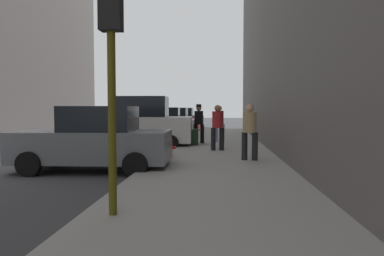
{
  "coord_description": "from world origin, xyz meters",
  "views": [
    {
      "loc": [
        6.06,
        -9.87,
        1.73
      ],
      "look_at": [
        5.1,
        3.78,
        1.01
      ],
      "focal_mm": 35.0,
      "sensor_mm": 36.0,
      "label": 1
    }
  ],
  "objects_px": {
    "parked_gray_coupe": "(94,140)",
    "parked_white_van": "(140,124)",
    "pedestrian_in_tan_coat": "(250,129)",
    "parked_red_hatchback": "(172,120)",
    "pedestrian_with_fedora": "(199,121)",
    "pedestrian_in_red_jacket": "(217,125)",
    "traffic_light": "(111,37)",
    "parked_silver_sedan": "(161,123)",
    "parked_dark_green_sedan": "(180,118)",
    "fire_hydrant": "(169,146)",
    "pedestrian_in_jeans": "(219,122)",
    "rolling_suitcase": "(194,137)"
  },
  "relations": [
    {
      "from": "parked_gray_coupe",
      "to": "pedestrian_in_tan_coat",
      "type": "bearing_deg",
      "value": 17.79
    },
    {
      "from": "rolling_suitcase",
      "to": "parked_silver_sedan",
      "type": "bearing_deg",
      "value": 112.76
    },
    {
      "from": "parked_gray_coupe",
      "to": "pedestrian_with_fedora",
      "type": "xyz_separation_m",
      "value": [
        2.52,
        7.04,
        0.29
      ]
    },
    {
      "from": "parked_gray_coupe",
      "to": "traffic_light",
      "type": "relative_size",
      "value": 1.18
    },
    {
      "from": "pedestrian_in_red_jacket",
      "to": "pedestrian_in_jeans",
      "type": "distance_m",
      "value": 3.85
    },
    {
      "from": "parked_gray_coupe",
      "to": "parked_white_van",
      "type": "xyz_separation_m",
      "value": [
        -0.0,
        6.02,
        0.18
      ]
    },
    {
      "from": "parked_gray_coupe",
      "to": "pedestrian_in_tan_coat",
      "type": "distance_m",
      "value": 4.6
    },
    {
      "from": "parked_gray_coupe",
      "to": "parked_silver_sedan",
      "type": "xyz_separation_m",
      "value": [
        -0.0,
        11.87,
        0.0
      ]
    },
    {
      "from": "fire_hydrant",
      "to": "pedestrian_in_red_jacket",
      "type": "height_order",
      "value": "pedestrian_in_red_jacket"
    },
    {
      "from": "pedestrian_in_tan_coat",
      "to": "parked_red_hatchback",
      "type": "bearing_deg",
      "value": 105.3
    },
    {
      "from": "parked_dark_green_sedan",
      "to": "pedestrian_in_red_jacket",
      "type": "bearing_deg",
      "value": -80.15
    },
    {
      "from": "pedestrian_with_fedora",
      "to": "traffic_light",
      "type": "bearing_deg",
      "value": -93.25
    },
    {
      "from": "parked_red_hatchback",
      "to": "pedestrian_in_jeans",
      "type": "height_order",
      "value": "pedestrian_in_jeans"
    },
    {
      "from": "parked_silver_sedan",
      "to": "pedestrian_with_fedora",
      "type": "relative_size",
      "value": 2.39
    },
    {
      "from": "parked_silver_sedan",
      "to": "pedestrian_with_fedora",
      "type": "distance_m",
      "value": 5.45
    },
    {
      "from": "pedestrian_in_red_jacket",
      "to": "rolling_suitcase",
      "type": "bearing_deg",
      "value": 115.14
    },
    {
      "from": "pedestrian_with_fedora",
      "to": "pedestrian_in_tan_coat",
      "type": "distance_m",
      "value": 5.94
    },
    {
      "from": "parked_gray_coupe",
      "to": "parked_white_van",
      "type": "relative_size",
      "value": 0.91
    },
    {
      "from": "pedestrian_in_jeans",
      "to": "traffic_light",
      "type": "bearing_deg",
      "value": -97.3
    },
    {
      "from": "parked_red_hatchback",
      "to": "parked_silver_sedan",
      "type": "bearing_deg",
      "value": -90.0
    },
    {
      "from": "traffic_light",
      "to": "pedestrian_with_fedora",
      "type": "relative_size",
      "value": 2.03
    },
    {
      "from": "parked_dark_green_sedan",
      "to": "pedestrian_in_tan_coat",
      "type": "distance_m",
      "value": 22.58
    },
    {
      "from": "pedestrian_with_fedora",
      "to": "pedestrian_in_tan_coat",
      "type": "relative_size",
      "value": 1.04
    },
    {
      "from": "parked_dark_green_sedan",
      "to": "pedestrian_with_fedora",
      "type": "xyz_separation_m",
      "value": [
        2.52,
        -16.51,
        0.29
      ]
    },
    {
      "from": "pedestrian_in_red_jacket",
      "to": "fire_hydrant",
      "type": "bearing_deg",
      "value": -127.99
    },
    {
      "from": "pedestrian_in_jeans",
      "to": "parked_silver_sedan",
      "type": "bearing_deg",
      "value": 131.18
    },
    {
      "from": "parked_dark_green_sedan",
      "to": "pedestrian_in_jeans",
      "type": "relative_size",
      "value": 2.49
    },
    {
      "from": "traffic_light",
      "to": "pedestrian_in_tan_coat",
      "type": "distance_m",
      "value": 6.78
    },
    {
      "from": "parked_gray_coupe",
      "to": "parked_dark_green_sedan",
      "type": "height_order",
      "value": "same"
    },
    {
      "from": "parked_white_van",
      "to": "parked_silver_sedan",
      "type": "xyz_separation_m",
      "value": [
        0.0,
        5.85,
        -0.18
      ]
    },
    {
      "from": "parked_silver_sedan",
      "to": "pedestrian_in_jeans",
      "type": "xyz_separation_m",
      "value": [
        3.46,
        -3.96,
        0.26
      ]
    },
    {
      "from": "pedestrian_in_red_jacket",
      "to": "parked_white_van",
      "type": "bearing_deg",
      "value": 150.0
    },
    {
      "from": "parked_gray_coupe",
      "to": "traffic_light",
      "type": "bearing_deg",
      "value": -68.34
    },
    {
      "from": "parked_silver_sedan",
      "to": "traffic_light",
      "type": "xyz_separation_m",
      "value": [
        1.85,
        -16.54,
        1.91
      ]
    },
    {
      "from": "fire_hydrant",
      "to": "pedestrian_with_fedora",
      "type": "height_order",
      "value": "pedestrian_with_fedora"
    },
    {
      "from": "fire_hydrant",
      "to": "parked_gray_coupe",
      "type": "bearing_deg",
      "value": -131.42
    },
    {
      "from": "parked_gray_coupe",
      "to": "fire_hydrant",
      "type": "distance_m",
      "value": 2.75
    },
    {
      "from": "pedestrian_in_tan_coat",
      "to": "pedestrian_in_jeans",
      "type": "height_order",
      "value": "same"
    },
    {
      "from": "parked_gray_coupe",
      "to": "pedestrian_in_tan_coat",
      "type": "height_order",
      "value": "pedestrian_in_tan_coat"
    },
    {
      "from": "parked_white_van",
      "to": "pedestrian_in_tan_coat",
      "type": "height_order",
      "value": "parked_white_van"
    },
    {
      "from": "parked_red_hatchback",
      "to": "parked_dark_green_sedan",
      "type": "bearing_deg",
      "value": 90.0
    },
    {
      "from": "parked_gray_coupe",
      "to": "fire_hydrant",
      "type": "height_order",
      "value": "parked_gray_coupe"
    },
    {
      "from": "pedestrian_with_fedora",
      "to": "pedestrian_in_tan_coat",
      "type": "height_order",
      "value": "pedestrian_with_fedora"
    },
    {
      "from": "pedestrian_in_tan_coat",
      "to": "parked_silver_sedan",
      "type": "bearing_deg",
      "value": 112.66
    },
    {
      "from": "parked_white_van",
      "to": "fire_hydrant",
      "type": "xyz_separation_m",
      "value": [
        1.8,
        -3.98,
        -0.54
      ]
    },
    {
      "from": "parked_red_hatchback",
      "to": "pedestrian_in_jeans",
      "type": "distance_m",
      "value": 10.09
    },
    {
      "from": "pedestrian_in_jeans",
      "to": "parked_white_van",
      "type": "bearing_deg",
      "value": -151.36
    },
    {
      "from": "parked_dark_green_sedan",
      "to": "pedestrian_in_tan_coat",
      "type": "bearing_deg",
      "value": -78.84
    },
    {
      "from": "parked_red_hatchback",
      "to": "rolling_suitcase",
      "type": "distance_m",
      "value": 11.39
    },
    {
      "from": "pedestrian_in_red_jacket",
      "to": "parked_gray_coupe",
      "type": "bearing_deg",
      "value": -129.75
    }
  ]
}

